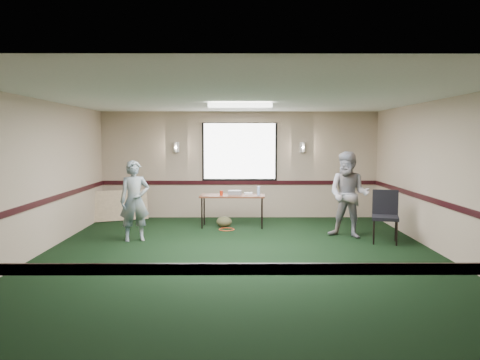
{
  "coord_description": "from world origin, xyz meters",
  "views": [
    {
      "loc": [
        -0.04,
        -7.88,
        2.0
      ],
      "look_at": [
        0.0,
        1.3,
        1.2
      ],
      "focal_mm": 35.0,
      "sensor_mm": 36.0,
      "label": 1
    }
  ],
  "objects_px": {
    "conference_chair": "(385,212)",
    "folding_table": "(232,197)",
    "person_left": "(135,201)",
    "person_right": "(349,195)",
    "projector": "(235,193)"
  },
  "relations": [
    {
      "from": "person_right",
      "to": "projector",
      "type": "bearing_deg",
      "value": -179.77
    },
    {
      "from": "person_left",
      "to": "conference_chair",
      "type": "bearing_deg",
      "value": -19.66
    },
    {
      "from": "folding_table",
      "to": "person_right",
      "type": "distance_m",
      "value": 2.65
    },
    {
      "from": "folding_table",
      "to": "person_right",
      "type": "relative_size",
      "value": 0.85
    },
    {
      "from": "folding_table",
      "to": "person_right",
      "type": "bearing_deg",
      "value": -23.57
    },
    {
      "from": "folding_table",
      "to": "conference_chair",
      "type": "relative_size",
      "value": 1.47
    },
    {
      "from": "folding_table",
      "to": "person_left",
      "type": "distance_m",
      "value": 2.4
    },
    {
      "from": "folding_table",
      "to": "conference_chair",
      "type": "distance_m",
      "value": 3.39
    },
    {
      "from": "conference_chair",
      "to": "person_left",
      "type": "height_order",
      "value": "person_left"
    },
    {
      "from": "folding_table",
      "to": "conference_chair",
      "type": "xyz_separation_m",
      "value": [
        3.0,
        -1.58,
        -0.09
      ]
    },
    {
      "from": "folding_table",
      "to": "projector",
      "type": "distance_m",
      "value": 0.13
    },
    {
      "from": "conference_chair",
      "to": "folding_table",
      "type": "bearing_deg",
      "value": 168.11
    },
    {
      "from": "conference_chair",
      "to": "person_left",
      "type": "xyz_separation_m",
      "value": [
        -4.91,
        0.13,
        0.2
      ]
    },
    {
      "from": "projector",
      "to": "conference_chair",
      "type": "distance_m",
      "value": 3.38
    },
    {
      "from": "projector",
      "to": "conference_chair",
      "type": "relative_size",
      "value": 0.29
    }
  ]
}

